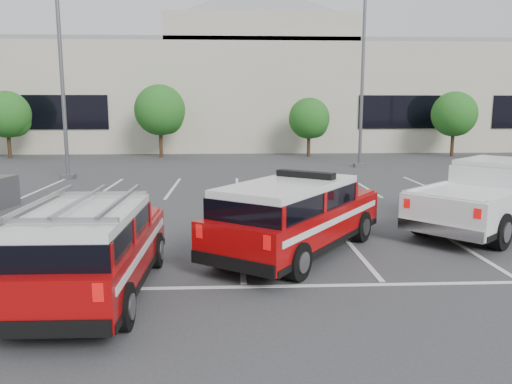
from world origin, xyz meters
TOP-DOWN VIEW (x-y plane):
  - ground at (0.00, 0.00)m, footprint 120.00×120.00m
  - stall_markings at (0.00, 4.50)m, footprint 23.00×15.00m
  - convention_building at (0.18, 31.86)m, footprint 60.00×16.99m
  - tree_left at (-14.91, 22.05)m, footprint 3.07×3.07m
  - tree_mid_left at (-4.91, 22.05)m, footprint 3.37×3.37m
  - tree_mid_right at (5.09, 22.05)m, footprint 2.77×2.77m
  - tree_right at (15.09, 22.05)m, footprint 3.07×3.07m
  - light_pole_left at (-8.00, 12.00)m, footprint 0.90×0.60m
  - light_pole_mid at (7.00, 16.00)m, footprint 0.90×0.60m
  - fire_chief_suv at (1.26, -0.69)m, footprint 4.66×5.47m
  - white_pickup at (7.00, 1.49)m, footprint 6.03×5.74m
  - ladder_suv at (-2.72, -3.17)m, footprint 1.90×4.75m

SIDE VIEW (x-z plane):
  - ground at x=0.00m, z-range 0.00..0.00m
  - stall_markings at x=0.00m, z-range 0.00..0.01m
  - ladder_suv at x=-2.72m, z-range -0.19..1.68m
  - white_pickup at x=7.00m, z-range -0.19..1.71m
  - fire_chief_suv at x=1.26m, z-range -0.17..1.71m
  - tree_mid_right at x=5.09m, z-range 0.51..4.50m
  - tree_left at x=-14.91m, z-range 0.56..4.98m
  - tree_right at x=15.09m, z-range 0.56..4.98m
  - tree_mid_left at x=-4.91m, z-range 0.62..5.46m
  - convention_building at x=0.18m, z-range -1.88..11.32m
  - light_pole_left at x=-8.00m, z-range 0.07..10.31m
  - light_pole_mid at x=7.00m, z-range 0.07..10.31m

